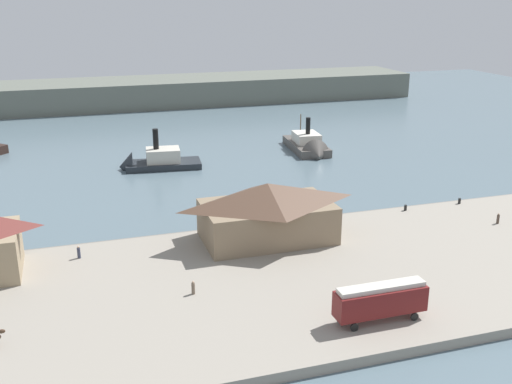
# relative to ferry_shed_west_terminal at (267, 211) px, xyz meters

# --- Properties ---
(ground_plane) EXTENTS (320.00, 320.00, 0.00)m
(ground_plane) POSITION_rel_ferry_shed_west_terminal_xyz_m (-2.37, 9.94, -5.36)
(ground_plane) COLOR slate
(quay_promenade) EXTENTS (110.00, 36.00, 1.20)m
(quay_promenade) POSITION_rel_ferry_shed_west_terminal_xyz_m (-2.37, -12.06, -4.76)
(quay_promenade) COLOR gray
(quay_promenade) RESTS_ON ground
(seawall_edge) EXTENTS (110.00, 0.80, 1.00)m
(seawall_edge) POSITION_rel_ferry_shed_west_terminal_xyz_m (-2.37, 6.34, -4.86)
(seawall_edge) COLOR slate
(seawall_edge) RESTS_ON ground
(ferry_shed_west_terminal) EXTENTS (18.17, 10.82, 8.18)m
(ferry_shed_west_terminal) POSITION_rel_ferry_shed_west_terminal_xyz_m (0.00, 0.00, 0.00)
(ferry_shed_west_terminal) COLOR #847056
(ferry_shed_west_terminal) RESTS_ON quay_promenade
(street_tram) EXTENTS (10.00, 2.55, 4.14)m
(street_tram) POSITION_rel_ferry_shed_west_terminal_xyz_m (4.22, -24.52, -1.73)
(street_tram) COLOR maroon
(street_tram) RESTS_ON quay_promenade
(pedestrian_near_west_shed) EXTENTS (0.40, 0.40, 1.62)m
(pedestrian_near_west_shed) POSITION_rel_ferry_shed_west_terminal_xyz_m (34.86, -4.70, -3.42)
(pedestrian_near_west_shed) COLOR #4C3D33
(pedestrian_near_west_shed) RESTS_ON quay_promenade
(pedestrian_near_cart) EXTENTS (0.41, 0.41, 1.64)m
(pedestrian_near_cart) POSITION_rel_ferry_shed_west_terminal_xyz_m (-13.26, -12.86, -3.41)
(pedestrian_near_cart) COLOR #6B5B4C
(pedestrian_near_cart) RESTS_ON quay_promenade
(pedestrian_at_waters_edge) EXTENTS (0.42, 0.42, 1.71)m
(pedestrian_at_waters_edge) POSITION_rel_ferry_shed_west_terminal_xyz_m (-25.41, 1.30, -3.38)
(pedestrian_at_waters_edge) COLOR #33384C
(pedestrian_at_waters_edge) RESTS_ON quay_promenade
(mooring_post_center_west) EXTENTS (0.44, 0.44, 0.90)m
(mooring_post_center_west) POSITION_rel_ferry_shed_west_terminal_xyz_m (34.84, 4.71, -3.71)
(mooring_post_center_west) COLOR black
(mooring_post_center_west) RESTS_ON quay_promenade
(mooring_post_east) EXTENTS (0.44, 0.44, 0.90)m
(mooring_post_east) POSITION_rel_ferry_shed_west_terminal_xyz_m (24.66, 4.47, -3.71)
(mooring_post_east) COLOR black
(mooring_post_east) RESTS_ON quay_promenade
(ferry_approaching_east) EXTENTS (8.39, 18.41, 9.90)m
(ferry_approaching_east) POSITION_rel_ferry_shed_west_terminal_xyz_m (25.84, 47.37, -4.02)
(ferry_approaching_east) COLOR #514C47
(ferry_approaching_east) RESTS_ON ground
(ferry_moored_west) EXTENTS (17.02, 8.13, 10.44)m
(ferry_moored_west) POSITION_rel_ferry_shed_west_terminal_xyz_m (-9.58, 45.17, -4.04)
(ferry_moored_west) COLOR #23282D
(ferry_moored_west) RESTS_ON ground
(far_headland) EXTENTS (180.00, 24.00, 8.00)m
(far_headland) POSITION_rel_ferry_shed_west_terminal_xyz_m (-2.37, 119.94, -1.36)
(far_headland) COLOR #60665B
(far_headland) RESTS_ON ground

